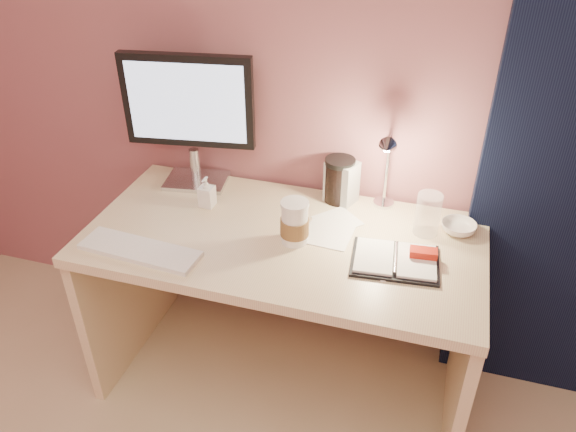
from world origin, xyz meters
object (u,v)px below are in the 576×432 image
(lotion_bottle, at_px, (207,192))
(desk_lamp, at_px, (384,166))
(coffee_cup, at_px, (295,223))
(monitor, at_px, (189,110))
(product_box, at_px, (342,182))
(planner, at_px, (398,259))
(clear_cup, at_px, (428,214))
(keyboard, at_px, (140,250))
(dark_jar, at_px, (339,182))
(desk, at_px, (289,273))
(bowl, at_px, (459,228))

(lotion_bottle, relative_size, desk_lamp, 0.36)
(coffee_cup, bearing_deg, monitor, 150.68)
(product_box, bearing_deg, planner, -30.66)
(coffee_cup, bearing_deg, desk_lamp, 44.03)
(clear_cup, bearing_deg, lotion_bottle, -176.11)
(planner, relative_size, clear_cup, 1.98)
(keyboard, xyz_separation_m, dark_jar, (0.57, 0.53, 0.07))
(desk, distance_m, product_box, 0.41)
(dark_jar, height_order, desk_lamp, desk_lamp)
(product_box, distance_m, desk_lamp, 0.22)
(product_box, bearing_deg, bowl, 8.94)
(dark_jar, distance_m, product_box, 0.01)
(product_box, relative_size, desk_lamp, 0.50)
(dark_jar, distance_m, desk_lamp, 0.23)
(lotion_bottle, relative_size, dark_jar, 0.76)
(product_box, bearing_deg, desk_lamp, -2.01)
(bowl, distance_m, desk_lamp, 0.35)
(clear_cup, xyz_separation_m, bowl, (0.11, 0.03, -0.06))
(bowl, bearing_deg, clear_cup, -162.79)
(keyboard, distance_m, lotion_bottle, 0.36)
(bowl, bearing_deg, desk_lamp, 174.81)
(planner, height_order, bowl, planner)
(planner, xyz_separation_m, lotion_bottle, (-0.74, 0.15, 0.05))
(desk, height_order, lotion_bottle, lotion_bottle)
(keyboard, relative_size, coffee_cup, 2.62)
(clear_cup, distance_m, bowl, 0.13)
(monitor, relative_size, keyboard, 1.27)
(planner, height_order, product_box, product_box)
(planner, distance_m, desk_lamp, 0.35)
(planner, xyz_separation_m, bowl, (0.18, 0.24, 0.01))
(clear_cup, relative_size, bowl, 1.25)
(desk, xyz_separation_m, keyboard, (-0.43, -0.31, 0.23))
(coffee_cup, xyz_separation_m, product_box, (0.10, 0.31, 0.01))
(planner, bearing_deg, product_box, 123.12)
(coffee_cup, height_order, clear_cup, coffee_cup)
(lotion_bottle, bearing_deg, desk_lamp, 10.28)
(clear_cup, bearing_deg, desk_lamp, 160.83)
(monitor, xyz_separation_m, lotion_bottle, (0.12, -0.15, -0.26))
(monitor, xyz_separation_m, desk_lamp, (0.76, -0.03, -0.11))
(keyboard, distance_m, planner, 0.86)
(desk, height_order, planner, planner)
(monitor, bearing_deg, planner, -27.68)
(desk, relative_size, coffee_cup, 8.74)
(dark_jar, relative_size, product_box, 0.95)
(monitor, height_order, product_box, monitor)
(monitor, bearing_deg, clear_cup, -14.43)
(clear_cup, relative_size, dark_jar, 0.97)
(planner, distance_m, dark_jar, 0.43)
(lotion_bottle, xyz_separation_m, dark_jar, (0.47, 0.18, 0.02))
(desk_lamp, bearing_deg, coffee_cup, -138.27)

